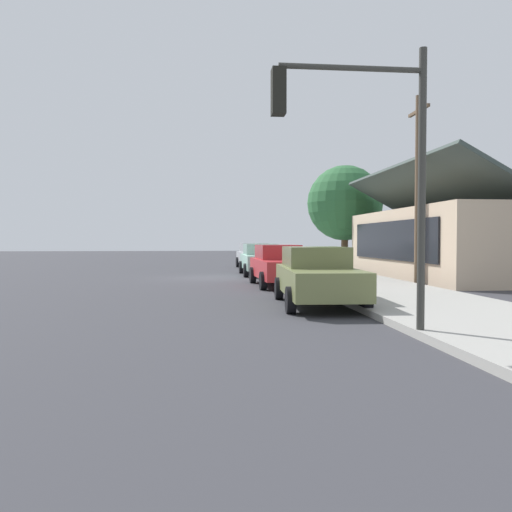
{
  "coord_description": "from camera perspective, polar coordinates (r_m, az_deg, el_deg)",
  "views": [
    {
      "loc": [
        23.99,
        -0.3,
        1.78
      ],
      "look_at": [
        1.49,
        2.02,
        1.07
      ],
      "focal_mm": 35.81,
      "sensor_mm": 36.0,
      "label": 1
    }
  ],
  "objects": [
    {
      "name": "car_silver",
      "position": [
        32.07,
        -0.17,
        0.08
      ],
      "size": [
        4.95,
        2.17,
        1.59
      ],
      "rotation": [
        0.0,
        0.0,
        0.04
      ],
      "color": "silver",
      "rests_on": "ground"
    },
    {
      "name": "shade_tree",
      "position": [
        33.61,
        9.9,
        5.83
      ],
      "size": [
        4.85,
        4.85,
        6.59
      ],
      "color": "brown",
      "rests_on": "ground"
    },
    {
      "name": "storefront_building",
      "position": [
        26.23,
        22.04,
        1.6
      ],
      "size": [
        13.14,
        7.38,
        5.22
      ],
      "color": "#CCB293",
      "rests_on": "ground"
    },
    {
      "name": "sidewalk_curb",
      "position": [
        24.77,
        7.92,
        -2.16
      ],
      "size": [
        60.0,
        4.2,
        0.16
      ],
      "primitive_type": "cube",
      "color": "#A3A099",
      "rests_on": "ground"
    },
    {
      "name": "fire_hydrant_red",
      "position": [
        19.84,
        7.24,
        -1.93
      ],
      "size": [
        0.22,
        0.22,
        0.71
      ],
      "color": "red",
      "rests_on": "sidewalk_curb"
    },
    {
      "name": "traffic_light_main",
      "position": [
        9.43,
        12.02,
        12.2
      ],
      "size": [
        0.37,
        2.79,
        5.2
      ],
      "color": "#383833",
      "rests_on": "ground"
    },
    {
      "name": "car_olive",
      "position": [
        14.07,
        6.84,
        -2.15
      ],
      "size": [
        4.9,
        2.25,
        1.59
      ],
      "rotation": [
        0.0,
        0.0,
        -0.05
      ],
      "color": "olive",
      "rests_on": "ground"
    },
    {
      "name": "car_cherry",
      "position": [
        19.83,
        2.59,
        -1.0
      ],
      "size": [
        4.82,
        2.04,
        1.59
      ],
      "rotation": [
        0.0,
        0.0,
        0.03
      ],
      "color": "red",
      "rests_on": "ground"
    },
    {
      "name": "car_seafoam",
      "position": [
        26.0,
        0.58,
        -0.33
      ],
      "size": [
        4.71,
        2.05,
        1.59
      ],
      "rotation": [
        0.0,
        0.0,
        0.0
      ],
      "color": "#9ED1BC",
      "rests_on": "ground"
    },
    {
      "name": "utility_pole_wooden",
      "position": [
        21.46,
        17.64,
        7.46
      ],
      "size": [
        1.8,
        0.24,
        7.5
      ],
      "color": "brown",
      "rests_on": "ground"
    },
    {
      "name": "ground_plane",
      "position": [
        24.06,
        -5.16,
        -2.45
      ],
      "size": [
        120.0,
        120.0,
        0.0
      ],
      "primitive_type": "plane",
      "color": "#38383D"
    }
  ]
}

